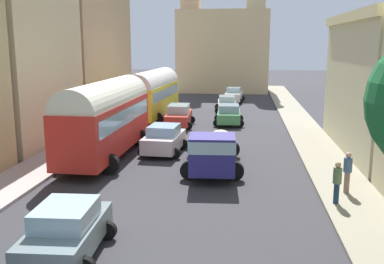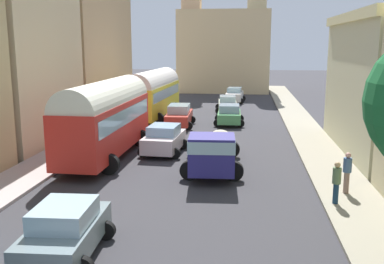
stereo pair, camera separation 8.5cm
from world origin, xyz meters
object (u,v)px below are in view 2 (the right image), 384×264
at_px(car_0, 229,115).
at_px(car_1, 227,104).
at_px(parked_bus_1, 106,115).
at_px(car_4, 164,139).
at_px(pedestrian_1, 347,171).
at_px(cargo_truck_0, 212,150).
at_px(car_5, 179,116).
at_px(car_3, 65,231).
at_px(pedestrian_2, 337,181).
at_px(car_2, 235,95).
at_px(parked_bus_2, 153,92).

height_order(car_0, car_1, car_0).
height_order(parked_bus_1, car_4, parked_bus_1).
bearing_deg(pedestrian_1, cargo_truck_0, 154.12).
distance_m(cargo_truck_0, car_5, 12.29).
distance_m(parked_bus_1, cargo_truck_0, 6.40).
relative_size(car_0, car_3, 0.94).
height_order(cargo_truck_0, pedestrian_2, cargo_truck_0).
height_order(cargo_truck_0, car_1, cargo_truck_0).
relative_size(car_1, car_5, 0.95).
relative_size(car_0, car_2, 0.89).
bearing_deg(cargo_truck_0, parked_bus_1, 160.92).
relative_size(car_4, car_5, 0.88).
height_order(parked_bus_2, pedestrian_2, parked_bus_2).
distance_m(car_0, pedestrian_2, 17.81).
bearing_deg(car_2, car_5, -104.60).
bearing_deg(car_0, parked_bus_1, -119.45).
bearing_deg(car_1, parked_bus_1, -108.47).
bearing_deg(car_2, pedestrian_1, -79.54).
height_order(car_3, car_5, car_5).
bearing_deg(pedestrian_1, parked_bus_2, 123.49).
height_order(car_2, pedestrian_2, pedestrian_2).
xyz_separation_m(car_0, car_2, (0.05, 13.18, 0.03)).
height_order(car_4, pedestrian_1, pedestrian_1).
xyz_separation_m(car_1, pedestrian_1, (5.82, -22.23, 0.31)).
height_order(car_1, car_4, car_4).
bearing_deg(car_2, car_4, -98.42).
distance_m(car_0, car_3, 22.59).
relative_size(car_2, car_4, 1.08).
distance_m(pedestrian_1, pedestrian_2, 1.47).
bearing_deg(parked_bus_2, pedestrian_1, -56.51).
xyz_separation_m(car_0, car_3, (-3.91, -22.25, 0.02)).
distance_m(cargo_truck_0, pedestrian_1, 6.34).
bearing_deg(car_2, car_3, -96.38).
distance_m(cargo_truck_0, pedestrian_2, 6.49).
distance_m(car_4, car_5, 8.34).
bearing_deg(parked_bus_2, car_0, -16.92).
height_order(parked_bus_2, car_5, parked_bus_2).
xyz_separation_m(car_2, car_3, (-3.96, -35.42, -0.02)).
relative_size(car_4, pedestrian_1, 2.06).
bearing_deg(pedestrian_2, car_2, 98.79).
height_order(car_4, car_5, car_5).
bearing_deg(car_4, car_5, 92.69).
height_order(car_2, pedestrian_1, pedestrian_1).
height_order(parked_bus_1, car_2, parked_bus_1).
bearing_deg(cargo_truck_0, pedestrian_1, -25.88).
xyz_separation_m(parked_bus_1, car_0, (6.23, 11.04, -1.59)).
bearing_deg(cargo_truck_0, pedestrian_2, -39.02).
height_order(parked_bus_2, pedestrian_1, parked_bus_2).
height_order(car_0, car_2, car_2).
bearing_deg(car_3, car_0, 80.03).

